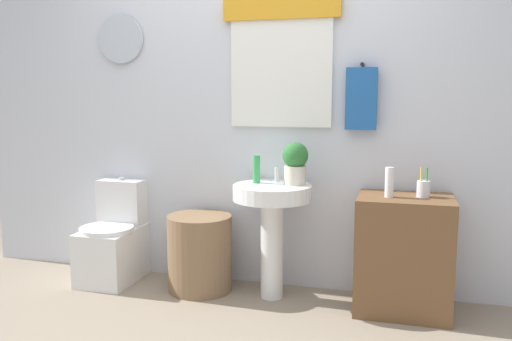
% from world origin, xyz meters
% --- Properties ---
extents(back_wall, '(4.40, 0.18, 2.60)m').
position_xyz_m(back_wall, '(0.00, 1.15, 1.31)').
color(back_wall, silver).
rests_on(back_wall, ground_plane).
extents(toilet, '(0.38, 0.51, 0.74)m').
position_xyz_m(toilet, '(-1.02, 0.88, 0.28)').
color(toilet, white).
rests_on(toilet, ground_plane).
extents(laundry_hamper, '(0.44, 0.44, 0.53)m').
position_xyz_m(laundry_hamper, '(-0.34, 0.85, 0.26)').
color(laundry_hamper, '#846647').
rests_on(laundry_hamper, ground_plane).
extents(pedestal_sink, '(0.52, 0.52, 0.76)m').
position_xyz_m(pedestal_sink, '(0.18, 0.85, 0.58)').
color(pedestal_sink, white).
rests_on(pedestal_sink, ground_plane).
extents(faucet, '(0.03, 0.03, 0.10)m').
position_xyz_m(faucet, '(0.18, 0.97, 0.81)').
color(faucet, silver).
rests_on(faucet, pedestal_sink).
extents(wooden_cabinet, '(0.58, 0.44, 0.73)m').
position_xyz_m(wooden_cabinet, '(1.02, 0.85, 0.36)').
color(wooden_cabinet, brown).
rests_on(wooden_cabinet, ground_plane).
extents(soap_bottle, '(0.05, 0.05, 0.19)m').
position_xyz_m(soap_bottle, '(0.06, 0.90, 0.86)').
color(soap_bottle, green).
rests_on(soap_bottle, pedestal_sink).
extents(potted_plant, '(0.17, 0.17, 0.28)m').
position_xyz_m(potted_plant, '(0.32, 0.91, 0.91)').
color(potted_plant, beige).
rests_on(potted_plant, pedestal_sink).
extents(lotion_bottle, '(0.05, 0.05, 0.18)m').
position_xyz_m(lotion_bottle, '(0.92, 0.81, 0.82)').
color(lotion_bottle, white).
rests_on(lotion_bottle, wooden_cabinet).
extents(toothbrush_cup, '(0.08, 0.08, 0.19)m').
position_xyz_m(toothbrush_cup, '(1.12, 0.87, 0.78)').
color(toothbrush_cup, silver).
rests_on(toothbrush_cup, wooden_cabinet).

